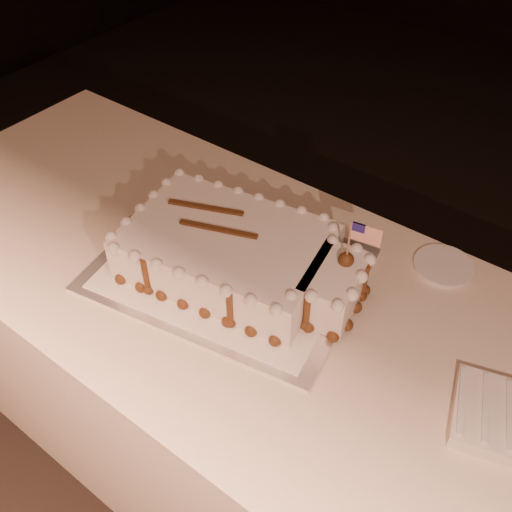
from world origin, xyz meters
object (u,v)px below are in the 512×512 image
Objects in this scene: banquet_table at (306,417)px; sheet_cake at (240,255)px; cake_board at (229,269)px; side_plate at (444,266)px.

sheet_cake is at bearing 175.82° from banquet_table.
side_plate is at bearing 27.97° from cake_board.
cake_board reaches higher than banquet_table.
cake_board is 4.24× the size of side_plate.
cake_board is at bearing 177.65° from banquet_table.
banquet_table is 0.45m from cake_board.
cake_board is (-0.25, 0.01, 0.38)m from banquet_table.
cake_board is at bearing -169.38° from sheet_cake.
banquet_table is 0.49m from sheet_cake.
banquet_table is 0.52m from side_plate.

